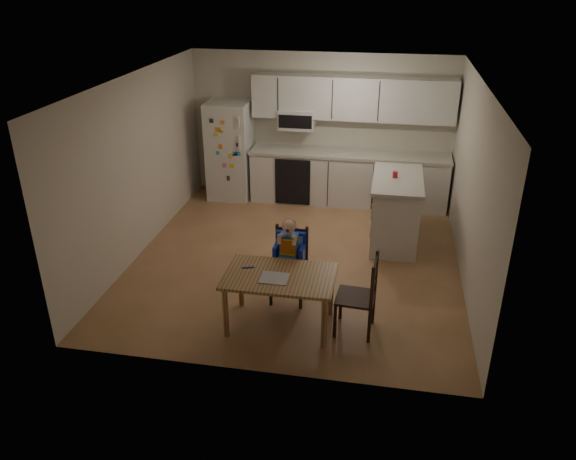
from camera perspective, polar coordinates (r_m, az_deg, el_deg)
The scene contains 10 objects.
room at distance 7.94m, azimuth 1.51°, elevation 6.73°, with size 4.52×5.01×2.51m.
refrigerator at distance 9.94m, azimuth -5.91°, elevation 8.05°, with size 0.72×0.70×1.70m, color silver.
kitchen_run at distance 9.67m, azimuth 6.11°, elevation 7.71°, with size 3.37×0.62×2.15m.
kitchen_island at distance 8.43m, azimuth 10.85°, elevation 2.00°, with size 0.72×1.37×1.01m.
red_cup at distance 8.24m, azimuth 10.83°, elevation 5.56°, with size 0.07×0.07×0.09m, color red.
dining_table at distance 6.30m, azimuth -0.85°, elevation -5.30°, with size 1.23×0.79×0.66m.
napkin at distance 6.19m, azimuth -1.42°, elevation -4.91°, with size 0.31×0.26×0.01m, color #A1A1A6.
toddler_spoon at distance 6.41m, azimuth -4.19°, elevation -3.82°, with size 0.02×0.02×0.12m, color #1430D1.
chair_booster at distance 6.79m, azimuth 0.16°, elevation -2.08°, with size 0.42×0.42×1.09m.
chair_side at distance 6.27m, azimuth 7.79°, elevation -6.13°, with size 0.45×0.45×0.95m.
Camera 1 is at (1.15, -6.96, 3.78)m, focal length 35.00 mm.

